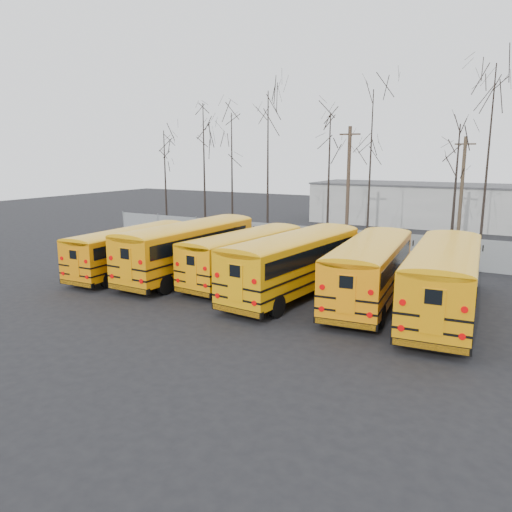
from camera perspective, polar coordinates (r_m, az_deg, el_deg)
The scene contains 19 objects.
ground at distance 24.72m, azimuth -0.70°, elevation -4.97°, with size 120.00×120.00×0.00m, color black.
fence at distance 35.12m, azimuth 9.19°, elevation 1.52°, with size 40.00×0.04×2.00m, color gray.
distant_building at distance 53.65m, azimuth 18.78°, elevation 5.57°, with size 22.00×8.00×4.00m, color #BABBB5.
bus_a at distance 30.52m, azimuth -13.94°, elevation 1.06°, with size 2.63×10.14×2.82m.
bus_b at distance 29.05m, azimuth -7.46°, elevation 1.29°, with size 2.95×11.69×3.25m.
bus_c at distance 27.80m, azimuth -1.15°, elevation 0.48°, with size 3.25×10.47×2.89m.
bus_d at distance 25.17m, azimuth 4.62°, elevation -0.31°, with size 3.69×11.62×3.20m.
bus_e at distance 24.48m, azimuth 13.02°, elevation -1.01°, with size 3.64×11.35×3.13m.
bus_f at distance 23.17m, azimuth 20.75°, elevation -1.96°, with size 3.68×11.88×3.28m.
utility_pole_left at distance 40.30m, azimuth 10.48°, elevation 8.06°, with size 1.63×0.28×9.15m.
utility_pole_right at distance 40.52m, azimuth 22.42°, elevation 6.79°, with size 1.48×0.26×8.32m.
tree_0 at distance 45.79m, azimuth -10.31°, elevation 8.25°, with size 0.26×0.26×9.07m, color black.
tree_1 at distance 46.62m, azimuth -5.94°, elevation 9.93°, with size 0.26×0.26×11.50m, color black.
tree_2 at distance 43.07m, azimuth -2.76°, elevation 9.12°, with size 0.26×0.26×10.42m, color black.
tree_3 at distance 39.72m, azimuth 1.36°, elevation 9.91°, with size 0.26×0.26×11.77m, color black.
tree_4 at distance 39.27m, azimuth 8.30°, elevation 8.56°, with size 0.26×0.26×10.11m, color black.
tree_5 at distance 36.88m, azimuth 12.88°, elevation 9.23°, with size 0.26×0.26×11.43m, color black.
tree_6 at distance 37.55m, azimuth 21.79°, elevation 6.92°, with size 0.26×0.26×9.05m, color black.
tree_7 at distance 34.29m, azimuth 24.89°, elevation 9.06°, with size 0.26×0.26×12.33m, color black.
Camera 1 is at (11.92, -20.48, 7.04)m, focal length 35.00 mm.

